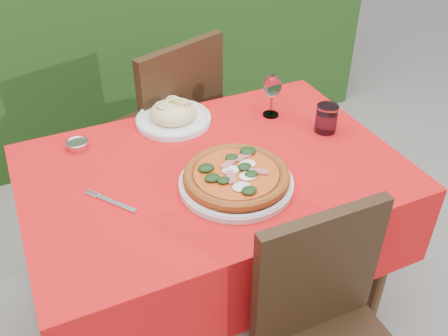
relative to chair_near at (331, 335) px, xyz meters
name	(u,v)px	position (x,y,z in m)	size (l,w,h in m)	color
ground	(215,308)	(-0.10, 0.60, -0.51)	(60.00, 60.00, 0.00)	#67625D
dining_table	(213,201)	(-0.10, 0.60, 0.09)	(1.26, 0.86, 0.75)	#4C2D18
chair_near	(331,335)	(0.00, 0.00, 0.00)	(0.41, 0.41, 0.89)	black
chair_far	(169,125)	(-0.05, 1.22, 0.05)	(0.56, 0.56, 0.97)	black
pizza_plate	(236,178)	(-0.08, 0.47, 0.27)	(0.37, 0.37, 0.07)	silver
pasta_plate	(173,115)	(-0.12, 0.93, 0.27)	(0.29, 0.29, 0.08)	silver
water_glass	(326,120)	(0.37, 0.63, 0.29)	(0.08, 0.08, 0.11)	silver
wine_glass	(272,88)	(0.24, 0.81, 0.36)	(0.07, 0.07, 0.17)	silver
fork	(116,203)	(-0.45, 0.54, 0.24)	(0.03, 0.21, 0.01)	silver
steel_ramekin	(78,145)	(-0.50, 0.90, 0.25)	(0.07, 0.07, 0.03)	silver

